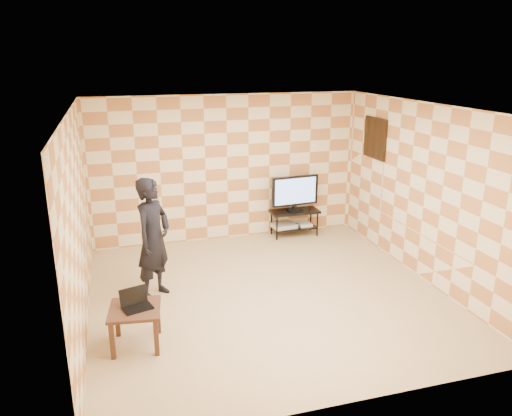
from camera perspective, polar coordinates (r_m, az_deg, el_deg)
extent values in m
plane|color=tan|center=(7.42, 1.31, -9.84)|extent=(5.00, 5.00, 0.00)
cube|color=beige|center=(9.25, -3.30, 4.53)|extent=(5.00, 0.02, 2.70)
cube|color=beige|center=(4.75, 10.61, -8.35)|extent=(5.00, 0.02, 2.70)
cube|color=beige|center=(6.63, -19.68, -1.61)|extent=(0.02, 5.00, 2.70)
cube|color=beige|center=(8.00, 18.72, 1.63)|extent=(0.02, 5.00, 2.70)
cube|color=white|center=(6.64, 1.47, 11.37)|extent=(5.00, 5.00, 0.02)
cube|color=black|center=(9.15, 13.44, 7.78)|extent=(0.04, 0.72, 0.72)
cube|color=black|center=(9.15, 13.44, 7.78)|extent=(0.04, 0.03, 0.68)
cube|color=black|center=(9.15, 13.44, 7.78)|extent=(0.04, 0.68, 0.03)
cube|color=black|center=(9.60, 4.43, -0.39)|extent=(0.93, 0.42, 0.04)
cube|color=black|center=(9.70, 4.38, -2.20)|extent=(0.84, 0.37, 0.03)
cylinder|color=black|center=(9.39, 2.41, -2.24)|extent=(0.03, 0.03, 0.50)
cylinder|color=black|center=(9.69, 1.77, -1.61)|extent=(0.03, 0.03, 0.50)
cylinder|color=black|center=(9.67, 7.02, -1.78)|extent=(0.03, 0.03, 0.50)
cylinder|color=black|center=(9.96, 6.27, -1.17)|extent=(0.03, 0.03, 0.50)
cube|color=black|center=(9.59, 4.43, -0.20)|extent=(0.29, 0.20, 0.03)
cube|color=black|center=(9.57, 4.44, 0.11)|extent=(0.07, 0.05, 0.08)
cube|color=black|center=(9.48, 4.48, 1.99)|extent=(0.94, 0.13, 0.57)
cube|color=#6382BE|center=(9.45, 4.54, 1.93)|extent=(0.83, 0.08, 0.49)
cube|color=#ADADB0|center=(9.62, 3.23, -2.03)|extent=(0.48, 0.37, 0.07)
cube|color=silver|center=(9.73, 5.65, -1.91)|extent=(0.25, 0.18, 0.06)
cube|color=#371C12|center=(6.19, -13.70, -11.20)|extent=(0.67, 0.67, 0.04)
cube|color=#371C12|center=(6.13, -16.11, -14.41)|extent=(0.06, 0.06, 0.46)
cube|color=#371C12|center=(6.56, -15.57, -12.15)|extent=(0.06, 0.06, 0.46)
cube|color=#371C12|center=(6.08, -11.32, -14.32)|extent=(0.06, 0.06, 0.46)
cube|color=#371C12|center=(6.51, -11.14, -12.05)|extent=(0.06, 0.06, 0.46)
cube|color=black|center=(6.16, -13.40, -11.03)|extent=(0.39, 0.32, 0.02)
cube|color=black|center=(6.21, -13.85, -9.70)|extent=(0.34, 0.15, 0.21)
imported|color=black|center=(7.18, -11.66, -3.47)|extent=(0.73, 0.77, 1.77)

